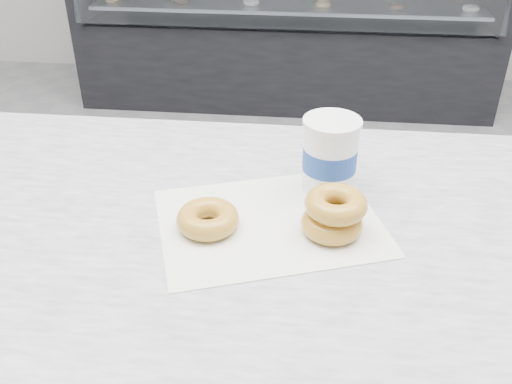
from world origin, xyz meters
TOP-DOWN VIEW (x-y plane):
  - ground at (0.00, 0.00)m, footprint 5.00×5.00m
  - display_case at (0.00, 2.12)m, footprint 2.40×0.74m
  - wax_paper at (0.12, -0.57)m, footprint 0.41×0.36m
  - donut_single at (0.02, -0.60)m, footprint 0.11×0.11m
  - donut_stack at (0.21, -0.59)m, footprint 0.13×0.13m
  - coffee_cup at (0.21, -0.46)m, footprint 0.10×0.10m

SIDE VIEW (x-z plane):
  - ground at x=0.00m, z-range 0.00..0.00m
  - display_case at x=0.00m, z-range -0.13..1.12m
  - wax_paper at x=0.12m, z-range 0.90..0.90m
  - donut_single at x=0.02m, z-range 0.90..0.94m
  - donut_stack at x=0.21m, z-range 0.90..0.97m
  - coffee_cup at x=0.21m, z-range 0.90..1.03m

